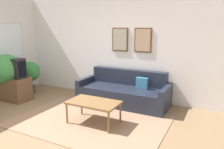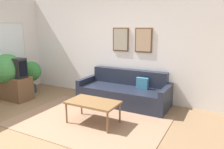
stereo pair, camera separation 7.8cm
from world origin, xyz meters
The scene contains 10 objects.
ground_plane centered at (0.00, 0.00, 0.00)m, with size 16.00×16.00×0.00m, color #846647.
area_rug centered at (0.48, 0.94, 0.01)m, with size 3.01×2.03×0.01m.
wall_back centered at (0.01, 2.68, 1.35)m, with size 8.00×0.09×2.70m.
couch centered at (0.67, 2.21, 0.28)m, with size 2.22×0.90×0.81m.
coffee_table centered at (0.61, 0.89, 0.41)m, with size 1.00×0.58×0.45m.
tv_stand centered at (-1.99, 1.17, 0.30)m, with size 0.82×0.49×0.60m.
tv centered at (-1.98, 1.17, 0.85)m, with size 0.73×0.28×0.50m.
potted_plant_tall centered at (-2.11, 1.09, 0.80)m, with size 0.76×0.76×1.20m.
potted_plant_by_window centered at (-2.08, 1.82, 0.60)m, with size 0.57×0.57×0.91m.
potted_plant_small centered at (-2.18, 1.46, 0.40)m, with size 0.39×0.39×0.66m.
Camera 2 is at (2.82, -2.50, 1.88)m, focal length 35.00 mm.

